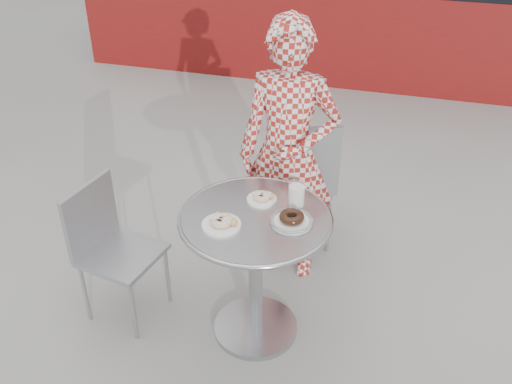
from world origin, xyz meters
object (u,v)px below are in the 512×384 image
(chair_far, at_px, (296,202))
(milk_cup, at_px, (296,195))
(plate_checker, at_px, (292,220))
(seated_person, at_px, (288,155))
(plate_near, at_px, (222,223))
(plate_far, at_px, (262,198))
(bistro_table, at_px, (256,247))
(chair_left, at_px, (124,277))

(chair_far, height_order, milk_cup, chair_far)
(plate_checker, bearing_deg, chair_far, 99.83)
(milk_cup, bearing_deg, seated_person, 107.86)
(seated_person, distance_m, plate_near, 0.75)
(plate_near, bearing_deg, plate_far, 64.69)
(plate_far, bearing_deg, chair_far, 87.66)
(seated_person, height_order, plate_checker, seated_person)
(chair_far, xyz_separation_m, plate_far, (-0.03, -0.76, 0.51))
(bistro_table, xyz_separation_m, milk_cup, (0.17, 0.15, 0.25))
(plate_checker, distance_m, milk_cup, 0.16)
(chair_far, bearing_deg, bistro_table, 67.81)
(bistro_table, xyz_separation_m, chair_far, (0.02, 0.91, -0.30))
(chair_left, bearing_deg, plate_near, -85.59)
(plate_far, height_order, plate_checker, plate_checker)
(chair_left, relative_size, plate_near, 4.27)
(chair_left, relative_size, seated_person, 0.51)
(plate_far, bearing_deg, bistro_table, -87.38)
(bistro_table, height_order, seated_person, seated_person)
(chair_far, xyz_separation_m, milk_cup, (0.15, -0.76, 0.56))
(seated_person, relative_size, milk_cup, 11.68)
(chair_left, xyz_separation_m, seated_person, (0.78, 0.67, 0.55))
(bistro_table, height_order, plate_far, plate_far)
(chair_far, bearing_deg, plate_near, 60.56)
(chair_far, distance_m, milk_cup, 0.95)
(seated_person, relative_size, plate_checker, 7.59)
(chair_left, xyz_separation_m, plate_checker, (0.94, 0.05, 0.55))
(chair_left, distance_m, plate_near, 0.84)
(chair_far, relative_size, milk_cup, 6.81)
(chair_far, distance_m, plate_near, 1.16)
(plate_far, bearing_deg, seated_person, 86.67)
(plate_checker, xyz_separation_m, milk_cup, (-0.01, 0.15, 0.05))
(chair_left, height_order, plate_near, plate_near)
(seated_person, bearing_deg, chair_far, 88.88)
(plate_far, distance_m, milk_cup, 0.18)
(chair_left, distance_m, seated_person, 1.17)
(plate_checker, bearing_deg, bistro_table, -179.88)
(chair_far, bearing_deg, plate_far, 66.98)
(seated_person, xyz_separation_m, plate_checker, (0.16, -0.62, -0.00))
(plate_near, bearing_deg, seated_person, 78.13)
(chair_far, relative_size, plate_checker, 4.42)
(bistro_table, distance_m, seated_person, 0.65)
(plate_far, bearing_deg, plate_checker, -38.72)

